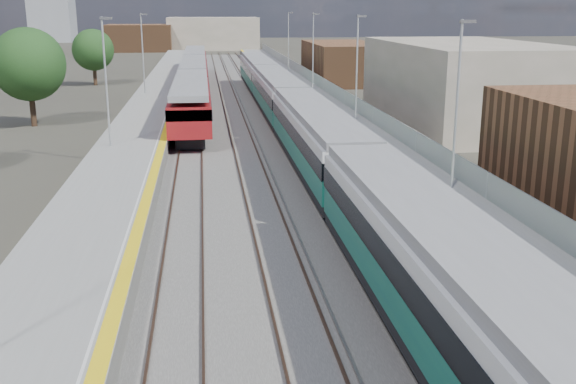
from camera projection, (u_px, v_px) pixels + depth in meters
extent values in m
plane|color=#47443A|center=(258.00, 118.00, 57.16)|extent=(320.00, 320.00, 0.00)
cube|color=#565451|center=(231.00, 113.00, 59.27)|extent=(10.50, 155.00, 0.06)
cube|color=#4C3323|center=(262.00, 108.00, 62.01)|extent=(0.07, 160.00, 0.14)
cube|color=#4C3323|center=(278.00, 108.00, 62.18)|extent=(0.07, 160.00, 0.14)
cube|color=#4C3323|center=(224.00, 108.00, 61.59)|extent=(0.07, 160.00, 0.14)
cube|color=#4C3323|center=(240.00, 108.00, 61.76)|extent=(0.07, 160.00, 0.14)
cube|color=#4C3323|center=(186.00, 109.00, 61.17)|extent=(0.07, 160.00, 0.14)
cube|color=#4C3323|center=(202.00, 109.00, 61.34)|extent=(0.07, 160.00, 0.14)
cube|color=gray|center=(259.00, 108.00, 61.97)|extent=(0.08, 160.00, 0.10)
cube|color=gray|center=(244.00, 108.00, 61.80)|extent=(0.08, 160.00, 0.10)
cube|color=slate|center=(315.00, 107.00, 60.05)|extent=(4.70, 155.00, 1.00)
cube|color=gray|center=(315.00, 101.00, 59.91)|extent=(4.70, 155.00, 0.03)
cube|color=yellow|center=(291.00, 101.00, 59.66)|extent=(0.40, 155.00, 0.01)
cube|color=gray|center=(339.00, 94.00, 60.02)|extent=(0.06, 155.00, 1.20)
cylinder|color=#9EA0A3|center=(457.00, 106.00, 29.89)|extent=(0.12, 0.12, 7.50)
cube|color=#4C4C4F|center=(468.00, 21.00, 28.96)|extent=(0.70, 0.18, 0.14)
cylinder|color=#9EA0A3|center=(357.00, 68.00, 49.03)|extent=(0.12, 0.12, 7.50)
cube|color=#4C4C4F|center=(362.00, 16.00, 48.10)|extent=(0.70, 0.18, 0.14)
cylinder|color=#9EA0A3|center=(313.00, 51.00, 68.17)|extent=(0.12, 0.12, 7.50)
cube|color=#4C4C4F|center=(316.00, 14.00, 67.24)|extent=(0.70, 0.18, 0.14)
cylinder|color=#9EA0A3|center=(288.00, 42.00, 87.32)|extent=(0.12, 0.12, 7.50)
cube|color=#4C4C4F|center=(290.00, 13.00, 86.38)|extent=(0.70, 0.18, 0.14)
cube|color=slate|center=(152.00, 109.00, 58.33)|extent=(4.30, 155.00, 1.00)
cube|color=gray|center=(152.00, 104.00, 58.20)|extent=(4.30, 155.00, 0.03)
cube|color=yellow|center=(174.00, 103.00, 58.42)|extent=(0.45, 155.00, 0.01)
cube|color=silver|center=(170.00, 103.00, 58.38)|extent=(0.08, 155.00, 0.01)
cylinder|color=#9EA0A3|center=(106.00, 83.00, 39.36)|extent=(0.12, 0.12, 7.50)
cube|color=#4C4C4F|center=(106.00, 18.00, 38.43)|extent=(0.70, 0.18, 0.14)
cylinder|color=#9EA0A3|center=(143.00, 54.00, 64.25)|extent=(0.12, 0.12, 7.50)
cube|color=#4C4C4F|center=(143.00, 14.00, 63.32)|extent=(0.70, 0.18, 0.14)
cube|color=gray|center=(464.00, 83.00, 53.44)|extent=(11.00, 22.00, 6.40)
cube|color=brown|center=(343.00, 62.00, 84.88)|extent=(8.00, 18.00, 4.80)
cube|color=gray|center=(213.00, 33.00, 151.71)|extent=(20.00, 14.00, 7.00)
cube|color=brown|center=(139.00, 38.00, 145.19)|extent=(14.00, 12.00, 5.60)
cube|color=black|center=(438.00, 320.00, 18.08)|extent=(2.69, 19.26, 0.45)
cube|color=#126159|center=(439.00, 293.00, 17.88)|extent=(2.79, 19.26, 1.13)
cube|color=black|center=(441.00, 262.00, 17.64)|extent=(2.84, 19.26, 0.77)
cube|color=white|center=(443.00, 240.00, 17.48)|extent=(2.79, 19.26, 0.47)
cube|color=gray|center=(444.00, 225.00, 17.37)|extent=(2.47, 19.26, 0.40)
cube|color=black|center=(317.00, 161.00, 37.00)|extent=(2.69, 19.26, 0.45)
cube|color=#126159|center=(317.00, 147.00, 36.79)|extent=(2.79, 19.26, 1.13)
cube|color=black|center=(317.00, 131.00, 36.55)|extent=(2.84, 19.26, 0.77)
cube|color=white|center=(317.00, 119.00, 36.39)|extent=(2.79, 19.26, 0.47)
cube|color=gray|center=(317.00, 112.00, 36.28)|extent=(2.47, 19.26, 0.40)
cube|color=black|center=(277.00, 109.00, 55.91)|extent=(2.69, 19.26, 0.45)
cube|color=#126159|center=(277.00, 100.00, 55.70)|extent=(2.79, 19.26, 1.13)
cube|color=black|center=(277.00, 89.00, 55.46)|extent=(2.84, 19.26, 0.77)
cube|color=white|center=(277.00, 81.00, 55.30)|extent=(2.79, 19.26, 0.47)
cube|color=gray|center=(277.00, 76.00, 55.19)|extent=(2.47, 19.26, 0.40)
cube|color=black|center=(258.00, 84.00, 74.82)|extent=(2.69, 19.26, 0.45)
cube|color=#126159|center=(258.00, 76.00, 74.61)|extent=(2.79, 19.26, 1.13)
cube|color=black|center=(258.00, 68.00, 74.37)|extent=(2.84, 19.26, 0.77)
cube|color=white|center=(258.00, 63.00, 74.21)|extent=(2.79, 19.26, 0.47)
cube|color=gray|center=(258.00, 59.00, 74.10)|extent=(2.47, 19.26, 0.40)
cube|color=black|center=(192.00, 124.00, 51.15)|extent=(1.91, 16.26, 0.66)
cube|color=maroon|center=(191.00, 103.00, 50.73)|extent=(2.82, 19.13, 2.01)
cube|color=black|center=(191.00, 96.00, 50.60)|extent=(2.88, 19.13, 0.70)
cube|color=gray|center=(191.00, 83.00, 50.33)|extent=(2.52, 19.13, 0.40)
cube|color=black|center=(194.00, 93.00, 69.94)|extent=(1.91, 16.26, 0.66)
cube|color=maroon|center=(194.00, 77.00, 69.52)|extent=(2.82, 19.13, 2.01)
cube|color=black|center=(194.00, 73.00, 69.39)|extent=(2.88, 19.13, 0.70)
cube|color=gray|center=(193.00, 63.00, 69.12)|extent=(2.52, 19.13, 0.40)
cube|color=black|center=(196.00, 75.00, 88.73)|extent=(1.91, 16.26, 0.66)
cube|color=maroon|center=(195.00, 63.00, 88.31)|extent=(2.82, 19.13, 2.01)
cube|color=black|center=(195.00, 59.00, 88.18)|extent=(2.88, 19.13, 0.70)
cube|color=gray|center=(195.00, 51.00, 87.91)|extent=(2.52, 19.13, 0.40)
cylinder|color=#382619|center=(33.00, 109.00, 52.63)|extent=(0.44, 0.44, 2.66)
sphere|color=#203E18|center=(28.00, 64.00, 51.71)|extent=(5.62, 5.62, 5.62)
cylinder|color=#382619|center=(95.00, 76.00, 80.84)|extent=(0.44, 0.44, 2.32)
sphere|color=#203E18|center=(93.00, 50.00, 80.04)|extent=(4.90, 4.90, 4.90)
cylinder|color=#382619|center=(450.00, 89.00, 69.06)|extent=(0.44, 0.44, 1.87)
sphere|color=#203E18|center=(451.00, 65.00, 68.42)|extent=(3.94, 3.94, 3.94)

